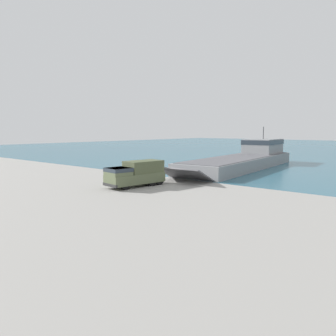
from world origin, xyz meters
The scene contains 5 objects.
ground_plane centered at (0.00, 0.00, 0.00)m, with size 240.00×240.00×0.00m, color gray.
landing_craft centered at (-1.26, 22.43, 1.65)m, with size 9.93×36.37×7.09m.
military_truck centered at (-2.12, -4.36, 1.50)m, with size 3.59×7.33×2.90m.
soldier_on_ramp centered at (-4.70, -4.67, 0.98)m, with size 0.50×0.42×1.70m.
mooring_bollard centered at (-6.49, 1.71, 0.40)m, with size 0.35×0.35×0.74m.
Camera 1 is at (24.48, -30.91, 6.54)m, focal length 35.00 mm.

